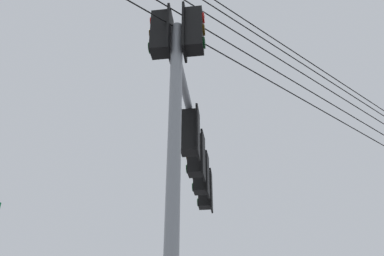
% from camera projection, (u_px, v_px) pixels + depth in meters
% --- Properties ---
extents(signal_mast_assembly, '(2.70, 5.46, 7.00)m').
position_uv_depth(signal_mast_assembly, '(189.00, 144.00, 7.59)').
color(signal_mast_assembly, gray).
rests_on(signal_mast_assembly, ground).
extents(overhead_wire_span, '(25.10, 10.70, 1.44)m').
position_uv_depth(overhead_wire_span, '(228.00, 29.00, 8.12)').
color(overhead_wire_span, black).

